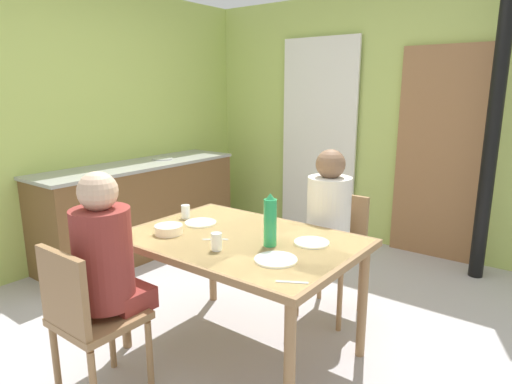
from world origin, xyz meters
TOP-DOWN VIEW (x-y plane):
  - ground_plane at (0.00, 0.00)m, footprint 5.93×5.93m
  - wall_back at (0.00, 2.28)m, footprint 4.27×0.10m
  - wall_left at (-2.03, 0.57)m, footprint 0.10×3.42m
  - door_wooden at (0.67, 2.20)m, footprint 0.80×0.05m
  - stove_pipe_column at (1.14, 1.93)m, footprint 0.12×0.12m
  - curtain_panel at (-0.61, 2.18)m, footprint 0.90×0.03m
  - kitchen_counter at (-1.70, 0.57)m, footprint 0.61×2.10m
  - dining_table at (0.21, -0.20)m, footprint 1.37×0.95m
  - chair_near_diner at (-0.12, -1.03)m, footprint 0.40×0.40m
  - chair_far_diner at (0.42, 0.63)m, footprint 0.40×0.40m
  - person_near_diner at (-0.12, -0.90)m, footprint 0.30×0.37m
  - person_far_diner at (0.42, 0.49)m, footprint 0.30×0.37m
  - water_bottle_green_near at (0.43, -0.21)m, footprint 0.07×0.07m
  - serving_bowl_center at (-0.18, -0.41)m, footprint 0.17×0.17m
  - dinner_plate_near_left at (0.58, -0.37)m, footprint 0.22×0.22m
  - dinner_plate_near_right at (-0.17, -0.15)m, footprint 0.20×0.20m
  - dinner_plate_far_center at (0.60, -0.04)m, footprint 0.20×0.20m
  - drinking_glass_by_near_diner at (0.24, -0.44)m, footprint 0.06×0.06m
  - drinking_glass_by_far_diner at (0.24, 0.07)m, footprint 0.06×0.06m
  - drinking_glass_spare_center at (-0.34, -0.12)m, footprint 0.06×0.06m
  - cutlery_knife_near at (0.79, -0.55)m, footprint 0.14×0.09m
  - cutlery_fork_near at (0.12, -0.32)m, footprint 0.13×0.10m

SIDE VIEW (x-z plane):
  - ground_plane at x=0.00m, z-range 0.00..0.00m
  - kitchen_counter at x=-1.70m, z-range 0.00..0.91m
  - chair_near_diner at x=-0.12m, z-range 0.06..0.93m
  - chair_far_diner at x=0.42m, z-range 0.06..0.93m
  - dining_table at x=0.21m, z-range 0.30..1.06m
  - cutlery_knife_near at x=0.79m, z-range 0.75..0.76m
  - cutlery_fork_near at x=0.12m, z-range 0.75..0.76m
  - dinner_plate_near_left at x=0.58m, z-range 0.75..0.76m
  - dinner_plate_near_right at x=-0.17m, z-range 0.75..0.76m
  - dinner_plate_far_center at x=0.60m, z-range 0.75..0.76m
  - serving_bowl_center at x=-0.18m, z-range 0.75..0.81m
  - person_near_diner at x=-0.12m, z-range 0.40..1.17m
  - person_far_diner at x=0.42m, z-range 0.40..1.17m
  - drinking_glass_spare_center at x=-0.34m, z-range 0.75..0.84m
  - drinking_glass_by_near_diner at x=0.24m, z-range 0.75..0.85m
  - drinking_glass_by_far_diner at x=0.24m, z-range 0.75..0.86m
  - water_bottle_green_near at x=0.43m, z-range 0.74..1.05m
  - door_wooden at x=0.67m, z-range 0.00..2.00m
  - curtain_panel at x=-0.61m, z-range 0.00..2.14m
  - wall_back at x=0.00m, z-range 0.00..2.55m
  - wall_left at x=-2.03m, z-range 0.00..2.55m
  - stove_pipe_column at x=1.14m, z-range 0.00..2.55m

